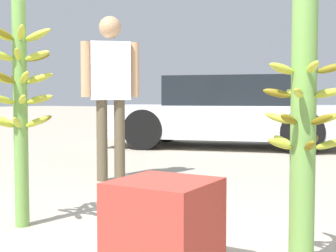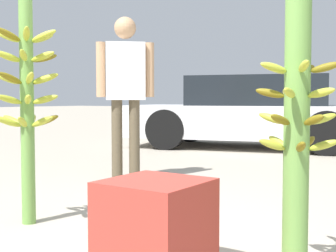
% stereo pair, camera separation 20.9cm
% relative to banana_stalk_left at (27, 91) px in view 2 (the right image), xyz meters
% --- Properties ---
extents(banana_stalk_left, '(0.46, 0.46, 1.69)m').
position_rel_banana_stalk_left_xyz_m(banana_stalk_left, '(0.00, 0.00, 0.00)').
color(banana_stalk_left, '#6B9E47').
rests_on(banana_stalk_left, ground_plane).
extents(banana_stalk_center, '(0.39, 0.39, 1.57)m').
position_rel_banana_stalk_left_xyz_m(banana_stalk_center, '(1.84, 0.08, -0.12)').
color(banana_stalk_center, '#6B9E47').
rests_on(banana_stalk_center, ground_plane).
extents(vendor_person, '(0.52, 0.48, 1.71)m').
position_rel_banana_stalk_left_xyz_m(vendor_person, '(-0.55, 1.72, 0.12)').
color(vendor_person, brown).
rests_on(vendor_person, ground_plane).
extents(parked_car, '(4.45, 2.77, 1.24)m').
position_rel_banana_stalk_left_xyz_m(parked_car, '(-0.79, 5.50, -0.30)').
color(parked_car, silver).
rests_on(parked_car, ground_plane).
extents(produce_crate, '(0.46, 0.46, 0.46)m').
position_rel_banana_stalk_left_xyz_m(produce_crate, '(1.26, -0.26, -0.68)').
color(produce_crate, '#B2382D').
rests_on(produce_crate, ground_plane).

